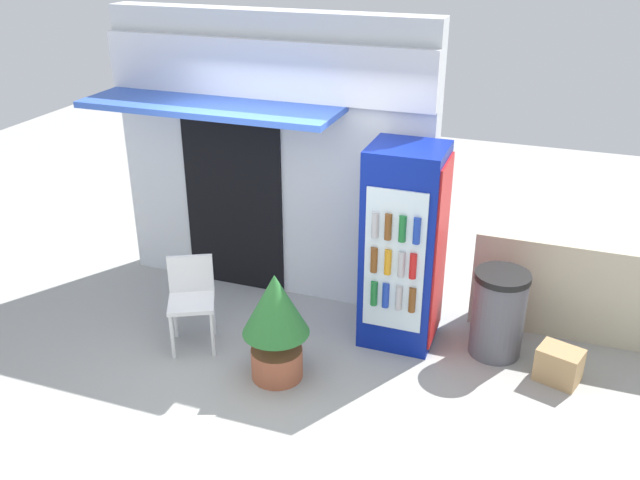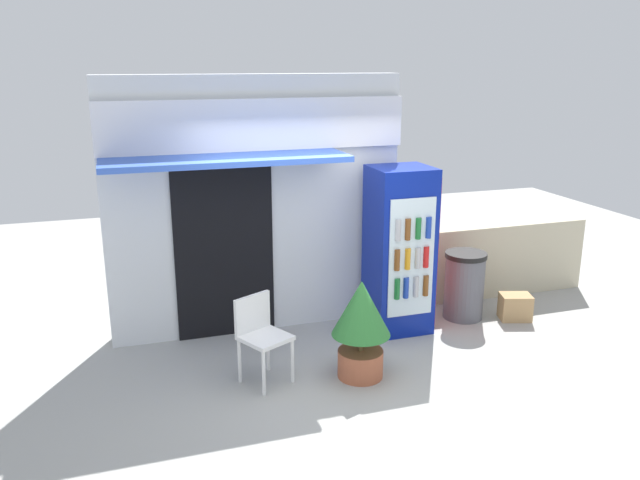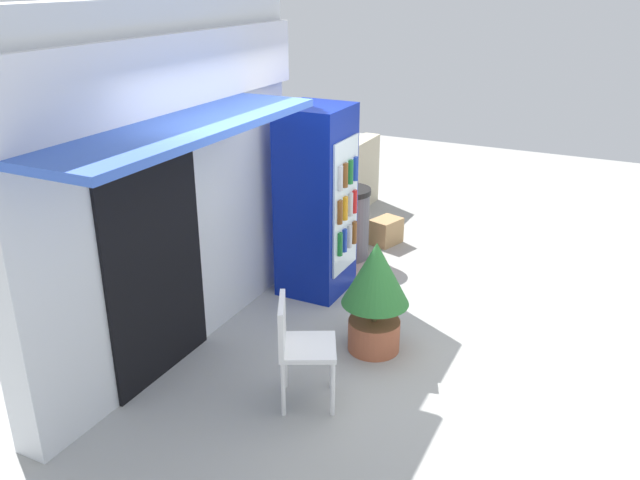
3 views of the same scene
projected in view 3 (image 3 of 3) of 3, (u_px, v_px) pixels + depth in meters
The scene contains 8 objects.
ground at pixel (369, 360), 5.69m from camera, with size 16.00×16.00×0.00m, color #A3A39E.
storefront_building at pixel (168, 182), 5.33m from camera, with size 3.40×1.06×2.95m.
drink_cooler at pixel (317, 201), 6.63m from camera, with size 0.70×0.69×1.94m.
plastic_chair at pixel (298, 342), 4.96m from camera, with size 0.57×0.57×0.87m.
potted_plant_near_shop at pixel (375, 288), 5.64m from camera, with size 0.59×0.59×1.02m.
trash_bin at pixel (348, 223), 7.61m from camera, with size 0.51×0.51×0.84m.
stone_boundary_wall at pixel (337, 189), 8.57m from camera, with size 2.44×0.23×0.98m, color beige.
cardboard_box at pixel (386, 231), 8.09m from camera, with size 0.37×0.27×0.32m, color tan.
Camera 3 is at (-4.56, -1.77, 3.11)m, focal length 36.81 mm.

